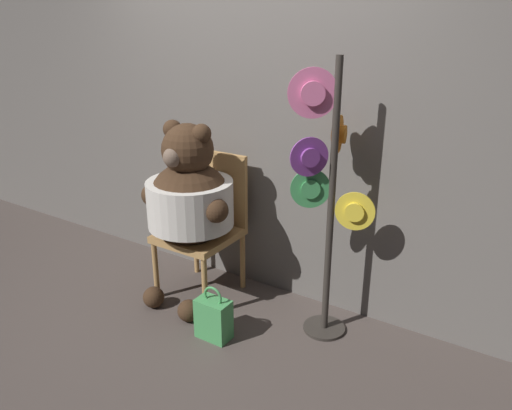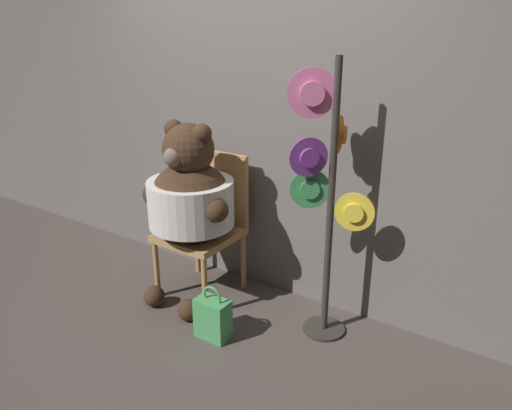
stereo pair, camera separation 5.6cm
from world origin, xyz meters
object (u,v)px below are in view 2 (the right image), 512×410
at_px(chair, 207,220).
at_px(handbag_on_ground, 213,318).
at_px(hat_display_rack, 326,190).
at_px(teddy_bear, 190,198).

relative_size(chair, handbag_on_ground, 2.79).
height_order(chair, hat_display_rack, hat_display_rack).
height_order(teddy_bear, hat_display_rack, hat_display_rack).
xyz_separation_m(chair, teddy_bear, (0.00, -0.18, 0.23)).
distance_m(chair, teddy_bear, 0.29).
relative_size(chair, hat_display_rack, 0.59).
xyz_separation_m(hat_display_rack, handbag_on_ground, (-0.54, -0.45, -0.85)).
relative_size(hat_display_rack, handbag_on_ground, 4.74).
bearing_deg(hat_display_rack, chair, 177.47).
relative_size(teddy_bear, handbag_on_ground, 3.53).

